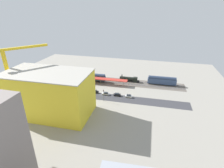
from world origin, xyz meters
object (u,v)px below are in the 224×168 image
parked_car_5 (73,90)px  tower_crane (13,72)px  parked_car_1 (117,95)px  box_truck_0 (69,97)px  parked_car_4 (84,90)px  street_tree_2 (49,87)px  parked_car_0 (129,96)px  freight_coach_far (94,77)px  parked_car_3 (95,92)px  parked_car_2 (106,94)px  box_truck_1 (57,95)px  locomotive (130,79)px  construction_building (50,94)px  street_tree_1 (79,91)px  passenger_coach (162,80)px  street_tree_0 (59,89)px  platform_canopy_near (89,78)px  traffic_light (104,94)px

parked_car_5 → tower_crane: size_ratio=0.15×
parked_car_1 → box_truck_0: box_truck_0 is taller
parked_car_4 → street_tree_2: 22.01m
parked_car_5 → parked_car_0: bearing=179.3°
freight_coach_far → parked_car_3: (-6.91, 18.61, -2.26)m
freight_coach_far → box_truck_0: bearing=79.9°
parked_car_2 → box_truck_1: box_truck_1 is taller
parked_car_1 → box_truck_0: size_ratio=0.46×
locomotive → parked_car_5: size_ratio=3.01×
parked_car_3 → box_truck_1: size_ratio=0.54×
box_truck_0 → freight_coach_far: bearing=-100.1°
freight_coach_far → tower_crane: bearing=55.3°
freight_coach_far → construction_building: (7.29, 45.65, 7.95)m
box_truck_1 → parked_car_1: bearing=-161.6°
parked_car_0 → street_tree_1: bearing=14.9°
passenger_coach → street_tree_0: 69.56m
locomotive → box_truck_1: bearing=42.9°
parked_car_3 → street_tree_0: (19.67, 9.08, 3.71)m
parked_car_0 → parked_car_4: size_ratio=0.93×
platform_canopy_near → parked_car_4: size_ratio=11.45×
parked_car_3 → locomotive: bearing=-128.1°
locomotive → parked_car_0: 24.95m
parked_car_3 → construction_building: (14.20, 27.04, 10.21)m
platform_canopy_near → freight_coach_far: freight_coach_far is taller
parked_car_0 → parked_car_2: size_ratio=0.99×
parked_car_4 → street_tree_0: street_tree_0 is taller
passenger_coach → street_tree_2: 76.35m
passenger_coach → parked_car_0: passenger_coach is taller
platform_canopy_near → box_truck_0: size_ratio=5.79×
street_tree_1 → tower_crane: bearing=27.6°
tower_crane → traffic_light: tower_crane is taller
locomotive → parked_car_2: 27.31m
parked_car_1 → box_truck_1: bearing=18.4°
parked_car_5 → traffic_light: (-23.30, 8.46, 3.96)m
platform_canopy_near → parked_car_2: 22.99m
parked_car_0 → street_tree_2: (49.85, 7.16, 3.83)m
passenger_coach → parked_car_4: (49.19, 23.94, -2.36)m
passenger_coach → parked_car_0: (19.52, 24.71, -2.38)m
locomotive → street_tree_0: size_ratio=2.03×
street_tree_2 → parked_car_2: bearing=-168.8°
locomotive → box_truck_1: locomotive is taller
passenger_coach → box_truck_1: 71.25m
passenger_coach → parked_car_4: bearing=25.9°
freight_coach_far → parked_car_3: 19.98m
locomotive → parked_car_1: (4.01, 24.40, -0.98)m
locomotive → parked_car_5: 41.42m
passenger_coach → street_tree_2: size_ratio=2.72×
freight_coach_far → construction_building: construction_building is taller
platform_canopy_near → box_truck_0: bearing=83.1°
parked_car_2 → construction_building: (21.69, 26.00, 10.26)m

